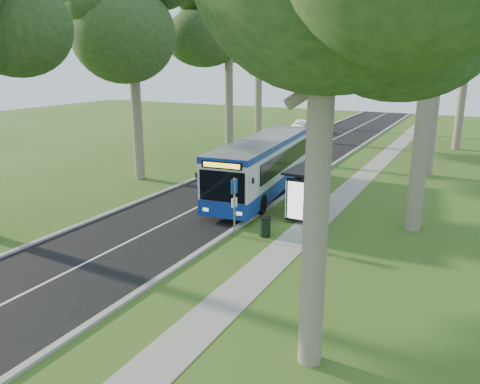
# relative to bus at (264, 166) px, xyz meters

# --- Properties ---
(ground) EXTENTS (120.00, 120.00, 0.00)m
(ground) POSITION_rel_bus_xyz_m (1.47, -8.47, -1.73)
(ground) COLOR #34561A
(ground) RESTS_ON ground
(road) EXTENTS (7.00, 100.00, 0.02)m
(road) POSITION_rel_bus_xyz_m (-2.03, 1.53, -1.72)
(road) COLOR black
(road) RESTS_ON ground
(kerb_east) EXTENTS (0.25, 100.00, 0.12)m
(kerb_east) POSITION_rel_bus_xyz_m (1.47, 1.53, -1.67)
(kerb_east) COLOR #9E9B93
(kerb_east) RESTS_ON ground
(kerb_west) EXTENTS (0.25, 100.00, 0.12)m
(kerb_west) POSITION_rel_bus_xyz_m (-5.53, 1.53, -1.67)
(kerb_west) COLOR #9E9B93
(kerb_west) RESTS_ON ground
(centre_line) EXTENTS (0.12, 100.00, 0.00)m
(centre_line) POSITION_rel_bus_xyz_m (-2.03, 1.53, -1.70)
(centre_line) COLOR white
(centre_line) RESTS_ON road
(footpath) EXTENTS (1.50, 100.00, 0.02)m
(footpath) POSITION_rel_bus_xyz_m (4.47, 1.53, -1.72)
(footpath) COLOR gray
(footpath) RESTS_ON ground
(bus) EXTENTS (3.92, 12.79, 3.33)m
(bus) POSITION_rel_bus_xyz_m (0.00, 0.00, 0.00)
(bus) COLOR silver
(bus) RESTS_ON ground
(bus_stop_sign) EXTENTS (0.16, 0.37, 2.71)m
(bus_stop_sign) POSITION_rel_bus_xyz_m (1.77, -7.08, -0.05)
(bus_stop_sign) COLOR gray
(bus_stop_sign) RESTS_ON ground
(bus_shelter) EXTENTS (1.62, 2.95, 2.52)m
(bus_shelter) POSITION_rel_bus_xyz_m (3.85, -3.32, 0.04)
(bus_shelter) COLOR black
(bus_shelter) RESTS_ON ground
(litter_bin) EXTENTS (0.52, 0.52, 0.92)m
(litter_bin) POSITION_rel_bus_xyz_m (3.10, -6.56, -1.26)
(litter_bin) COLOR black
(litter_bin) RESTS_ON ground
(car_white) EXTENTS (1.78, 4.15, 1.40)m
(car_white) POSITION_rel_bus_xyz_m (-6.24, 15.32, -1.03)
(car_white) COLOR silver
(car_white) RESTS_ON ground
(car_silver) EXTENTS (1.79, 4.36, 1.40)m
(car_silver) POSITION_rel_bus_xyz_m (-6.57, 24.99, -1.03)
(car_silver) COLOR #9DA0A5
(car_silver) RESTS_ON ground
(tree_west_b) EXTENTS (5.20, 5.20, 14.74)m
(tree_west_b) POSITION_rel_bus_xyz_m (-9.03, -0.47, 9.19)
(tree_west_b) COLOR #7A6B56
(tree_west_b) RESTS_ON ground
(tree_west_c) EXTENTS (5.20, 5.20, 14.35)m
(tree_west_c) POSITION_rel_bus_xyz_m (-7.53, 9.53, 8.91)
(tree_west_c) COLOR #7A6B56
(tree_west_c) RESTS_ON ground
(tree_west_d) EXTENTS (5.20, 5.20, 17.00)m
(tree_west_d) POSITION_rel_bus_xyz_m (-9.53, 19.53, 10.84)
(tree_west_d) COLOR #7A6B56
(tree_west_d) RESTS_ON ground
(tree_west_e) EXTENTS (5.20, 5.20, 14.88)m
(tree_west_e) POSITION_rel_bus_xyz_m (-7.03, 29.53, 9.30)
(tree_west_e) COLOR #7A6B56
(tree_west_e) RESTS_ON ground
(tree_east_d) EXTENTS (5.20, 5.20, 15.78)m
(tree_east_d) POSITION_rel_bus_xyz_m (9.47, 21.53, 9.95)
(tree_east_d) COLOR #7A6B56
(tree_east_d) RESTS_ON ground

